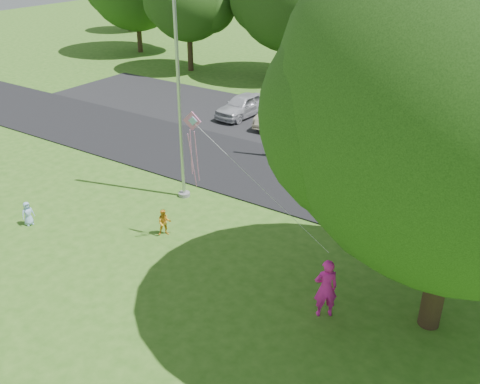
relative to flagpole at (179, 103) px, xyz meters
The scene contains 13 objects.
ground 7.39m from the flagpole, 55.01° to the right, with size 120.00×120.00×0.00m, color #35681B.
park_road 6.73m from the flagpole, 48.81° to the left, with size 60.00×6.00×0.06m, color black.
parking_strip 11.82m from the flagpole, 71.57° to the left, with size 42.00×7.00×0.06m, color black.
flagpole is the anchor object (origin of this frame).
street_lamp 6.95m from the flagpole, 65.91° to the left, with size 1.86×0.82×6.86m.
trash_can 11.17m from the flagpole, 48.64° to the left, with size 0.57×0.57×0.90m.
big_tree 11.68m from the flagpole, 12.85° to the right, with size 10.03×9.54×11.64m.
tree_row 19.95m from the flagpole, 75.18° to the left, with size 64.35×11.94×10.88m.
parked_cars 12.01m from the flagpole, 66.35° to the left, with size 17.10×5.35×1.48m.
woman 9.83m from the flagpole, 24.10° to the right, with size 0.71×0.47×1.94m, color #FF21B4.
child_yellow 4.89m from the flagpole, 63.61° to the right, with size 0.51×0.40×1.06m, color #FFAD28.
child_blue 7.32m from the flagpole, 123.20° to the right, with size 0.48×0.31×0.98m, color #A6C8FF.
kite 3.87m from the flagpole, 42.77° to the right, with size 6.08×1.48×2.89m.
Camera 1 is at (9.99, -10.78, 10.51)m, focal length 40.00 mm.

